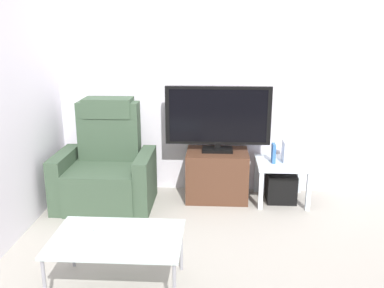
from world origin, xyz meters
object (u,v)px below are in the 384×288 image
(tv_stand, at_px, (217,175))
(cell_phone, at_px, (100,232))
(coffee_table, at_px, (117,240))
(book_upright, at_px, (273,153))
(television, at_px, (218,117))
(recliner_armchair, at_px, (106,169))
(game_console, at_px, (286,151))
(subwoofer_box, at_px, (281,187))
(side_table, at_px, (282,168))

(tv_stand, bearing_deg, cell_phone, -116.84)
(coffee_table, bearing_deg, book_upright, 52.05)
(tv_stand, distance_m, television, 0.63)
(television, distance_m, book_upright, 0.69)
(television, xyz_separation_m, recliner_armchair, (-1.15, -0.20, -0.52))
(coffee_table, bearing_deg, game_console, 49.73)
(recliner_armchair, distance_m, subwoofer_box, 1.85)
(television, bearing_deg, book_upright, -6.51)
(game_console, bearing_deg, subwoofer_box, -164.05)
(book_upright, bearing_deg, cell_phone, -131.61)
(subwoofer_box, relative_size, game_console, 1.35)
(game_console, height_order, coffee_table, game_console)
(television, bearing_deg, subwoofer_box, -3.89)
(subwoofer_box, distance_m, coffee_table, 2.16)
(television, height_order, recliner_armchair, television)
(recliner_armchair, relative_size, book_upright, 5.54)
(subwoofer_box, bearing_deg, tv_stand, 177.72)
(recliner_armchair, distance_m, side_table, 1.84)
(television, distance_m, game_console, 0.80)
(book_upright, height_order, cell_phone, book_upright)
(book_upright, xyz_separation_m, coffee_table, (-1.27, -1.63, -0.15))
(recliner_armchair, xyz_separation_m, subwoofer_box, (1.83, 0.15, -0.22))
(tv_stand, xyz_separation_m, cell_phone, (-0.83, -1.63, 0.15))
(side_table, relative_size, book_upright, 2.77)
(television, relative_size, coffee_table, 1.22)
(tv_stand, height_order, television, television)
(side_table, bearing_deg, coffee_table, -129.73)
(cell_phone, bearing_deg, coffee_table, -44.09)
(tv_stand, relative_size, side_table, 1.20)
(side_table, bearing_deg, book_upright, -168.69)
(recliner_armchair, relative_size, coffee_table, 1.20)
(television, relative_size, book_upright, 5.62)
(tv_stand, distance_m, game_console, 0.77)
(tv_stand, xyz_separation_m, subwoofer_box, (0.68, -0.03, -0.11))
(coffee_table, bearing_deg, tv_stand, 67.63)
(book_upright, relative_size, cell_phone, 1.30)
(game_console, bearing_deg, side_table, -164.05)
(book_upright, bearing_deg, tv_stand, 175.36)
(book_upright, bearing_deg, side_table, 11.31)
(tv_stand, distance_m, cell_phone, 1.83)
(tv_stand, relative_size, book_upright, 3.33)
(book_upright, distance_m, game_console, 0.14)
(cell_phone, bearing_deg, television, 39.17)
(television, distance_m, side_table, 0.86)
(cell_phone, bearing_deg, game_console, 22.04)
(book_upright, bearing_deg, recliner_armchair, -175.65)
(tv_stand, distance_m, recliner_armchair, 1.17)
(recliner_armchair, bearing_deg, tv_stand, 12.93)
(game_console, distance_m, cell_phone, 2.24)
(side_table, distance_m, cell_phone, 2.20)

